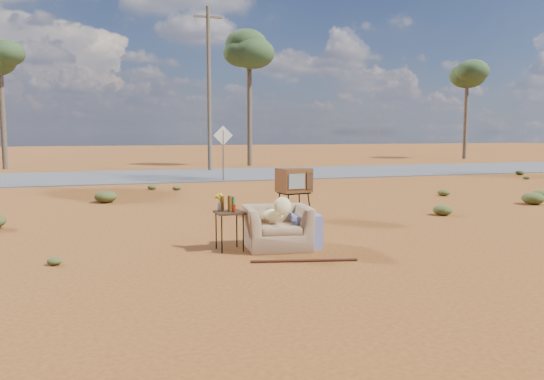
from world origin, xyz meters
name	(u,v)px	position (x,y,z in m)	size (l,w,h in m)	color
ground	(285,242)	(0.00, 0.00, 0.00)	(140.00, 140.00, 0.00)	#91521D
highway	(176,175)	(0.00, 15.00, 0.02)	(140.00, 7.00, 0.04)	#565659
armchair	(282,222)	(-0.18, -0.39, 0.44)	(1.35, 0.83, 0.95)	#967452
tv_unit	(294,181)	(1.09, 2.56, 0.83)	(0.79, 0.68, 1.12)	black
side_table	(227,210)	(-1.10, -0.29, 0.67)	(0.47, 0.47, 0.91)	#3C2916
rusty_bar	(304,261)	(-0.18, -1.43, 0.02)	(0.04, 0.04, 1.61)	#4E2214
road_sign	(223,143)	(1.50, 12.00, 1.50)	(0.78, 0.06, 2.19)	brown
eucalyptus_near_left	(0,63)	(-8.00, 22.00, 5.45)	(3.20, 3.20, 6.60)	brown
eucalyptus_center	(249,52)	(5.00, 21.00, 6.43)	(3.20, 3.20, 7.60)	brown
eucalyptus_right	(467,76)	(22.00, 24.00, 5.94)	(3.20, 3.20, 7.10)	brown
utility_pole_center	(209,87)	(2.00, 17.50, 4.15)	(1.40, 0.20, 8.00)	brown
scrub_patch	(197,204)	(-0.82, 4.41, 0.14)	(17.49, 8.07, 0.33)	#4A5826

